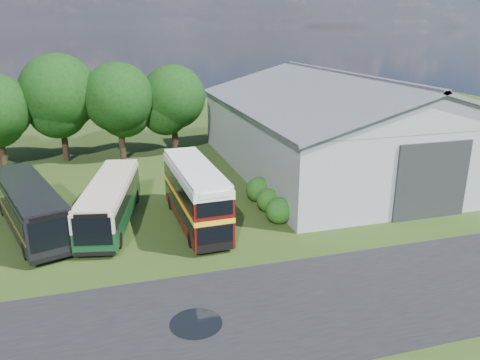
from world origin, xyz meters
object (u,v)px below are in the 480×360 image
object	(u,v)px
bus_green_single	(111,201)
bus_maroon_double	(195,195)
storage_shed	(341,120)
bus_dark_single	(30,207)

from	to	relation	value
bus_green_single	bus_maroon_double	size ratio (longest dim) A/B	1.14
storage_shed	bus_green_single	xyz separation A→B (m)	(-19.47, -7.22, -2.70)
storage_shed	bus_maroon_double	size ratio (longest dim) A/B	2.75
storage_shed	bus_dark_single	world-z (taller)	storage_shed
storage_shed	bus_dark_single	size ratio (longest dim) A/B	2.30
bus_maroon_double	bus_dark_single	bearing A→B (deg)	166.93
storage_shed	bus_green_single	size ratio (longest dim) A/B	2.42
bus_maroon_double	bus_green_single	bearing A→B (deg)	159.51
bus_green_single	bus_dark_single	bearing A→B (deg)	-170.48
bus_green_single	bus_maroon_double	bearing A→B (deg)	-6.38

